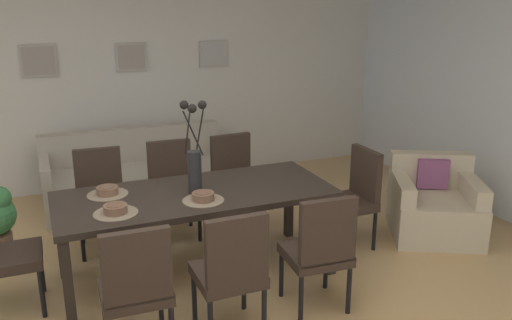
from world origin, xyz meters
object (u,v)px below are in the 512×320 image
object	(u,v)px
dining_chair_far_right	(173,184)
framed_picture_left	(39,61)
armchair	(434,206)
sofa	(139,178)
framed_picture_center	(131,57)
dining_chair_near_right	(100,195)
centerpiece_vase	(194,158)
dining_chair_head_east	(354,193)
dining_chair_far_left	(231,268)
dining_chair_near_left	(136,284)
bowl_near_right	(107,190)
bowl_near_left	(115,208)
dining_chair_mid_left	(320,247)
dining_chair_mid_right	(235,176)
framed_picture_right	(214,54)
bowl_far_left	(203,196)
dining_table	(196,200)

from	to	relation	value
dining_chair_far_right	framed_picture_left	bearing A→B (deg)	122.28
armchair	sofa	bearing A→B (deg)	141.67
sofa	framed_picture_center	distance (m)	1.46
dining_chair_near_right	sofa	bearing A→B (deg)	62.58
centerpiece_vase	dining_chair_head_east	bearing A→B (deg)	0.28
dining_chair_near_right	dining_chair_far_left	size ratio (longest dim) A/B	1.00
dining_chair_near_left	centerpiece_vase	size ratio (longest dim) A/B	1.25
dining_chair_far_right	sofa	world-z (taller)	dining_chair_far_right
dining_chair_near_right	bowl_near_right	world-z (taller)	dining_chair_near_right
dining_chair_head_east	dining_chair_far_left	bearing A→B (deg)	-149.56
bowl_near_left	framed_picture_center	xyz separation A→B (m)	(0.66, 2.77, 0.79)
dining_chair_far_right	sofa	bearing A→B (deg)	98.65
dining_chair_near_right	framed_picture_center	xyz separation A→B (m)	(0.65, 1.69, 1.06)
bowl_near_left	dining_chair_near_right	bearing A→B (deg)	89.64
dining_chair_mid_left	dining_chair_mid_right	distance (m)	1.75
armchair	framed_picture_left	xyz separation A→B (m)	(-3.41, 2.65, 1.28)
dining_chair_near_left	framed_picture_right	world-z (taller)	framed_picture_right
dining_chair_mid_right	sofa	distance (m)	1.30
dining_chair_near_left	armchair	world-z (taller)	dining_chair_near_left
armchair	framed_picture_right	distance (m)	3.24
bowl_near_left	framed_picture_left	distance (m)	2.90
dining_chair_mid_left	dining_chair_head_east	xyz separation A→B (m)	(0.84, 0.86, 0.00)
framed_picture_center	bowl_far_left	bearing A→B (deg)	-90.00
framed_picture_right	dining_table	bearing A→B (deg)	-111.80
bowl_far_left	dining_chair_far_right	bearing A→B (deg)	88.58
dining_chair_head_east	bowl_far_left	bearing A→B (deg)	-171.83
dining_chair_near_right	framed_picture_left	xyz separation A→B (m)	(-0.37, 1.69, 1.06)
dining_chair_head_east	armchair	world-z (taller)	dining_chair_head_east
bowl_near_right	framed_picture_left	xyz separation A→B (m)	(-0.36, 2.35, 0.79)
centerpiece_vase	bowl_far_left	size ratio (longest dim) A/B	4.32
dining_chair_mid_right	bowl_near_right	bearing A→B (deg)	-152.94
dining_chair_far_right	dining_chair_near_left	bearing A→B (deg)	-111.10
dining_chair_far_right	dining_chair_mid_left	xyz separation A→B (m)	(0.64, -1.75, 0.00)
dining_table	dining_chair_near_left	xyz separation A→B (m)	(-0.65, -0.86, -0.16)
dining_chair_mid_left	framed_picture_center	distance (m)	3.64
sofa	framed_picture_left	bearing A→B (deg)	143.39
centerpiece_vase	bowl_far_left	world-z (taller)	centerpiece_vase
sofa	armchair	size ratio (longest dim) A/B	1.89
dining_chair_far_right	framed_picture_center	size ratio (longest dim) A/B	2.51
bowl_near_right	framed_picture_right	world-z (taller)	framed_picture_right
dining_chair_near_right	dining_chair_far_left	xyz separation A→B (m)	(0.63, -1.77, 0.00)
dining_chair_far_right	dining_chair_mid_left	distance (m)	1.87
dining_chair_near_right	sofa	distance (m)	1.17
dining_chair_far_left	dining_chair_mid_right	size ratio (longest dim) A/B	1.00
dining_chair_head_east	armchair	size ratio (longest dim) A/B	0.85
dining_table	bowl_near_left	bearing A→B (deg)	-162.44
dining_chair_near_left	framed_picture_left	bearing A→B (deg)	96.25
framed_picture_right	bowl_near_right	bearing A→B (deg)	-125.61
dining_chair_near_right	bowl_far_left	world-z (taller)	dining_chair_near_right
dining_chair_near_right	bowl_near_right	xyz separation A→B (m)	(-0.01, -0.66, 0.27)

